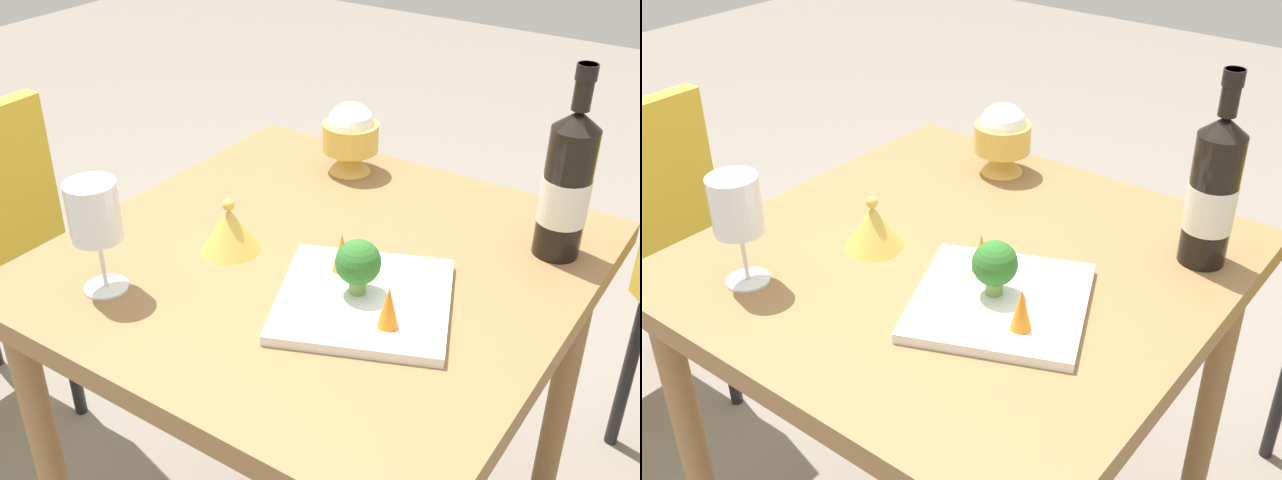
% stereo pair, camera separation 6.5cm
% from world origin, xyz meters
% --- Properties ---
extents(dining_table, '(0.81, 0.81, 0.72)m').
position_xyz_m(dining_table, '(0.00, 0.00, 0.63)').
color(dining_table, olive).
rests_on(dining_table, ground_plane).
extents(wine_bottle, '(0.08, 0.08, 0.32)m').
position_xyz_m(wine_bottle, '(0.31, 0.22, 0.85)').
color(wine_bottle, black).
rests_on(wine_bottle, dining_table).
extents(wine_glass, '(0.08, 0.08, 0.18)m').
position_xyz_m(wine_glass, '(-0.22, -0.26, 0.85)').
color(wine_glass, white).
rests_on(wine_glass, dining_table).
extents(rice_bowl, '(0.11, 0.11, 0.14)m').
position_xyz_m(rice_bowl, '(-0.13, 0.30, 0.80)').
color(rice_bowl, gold).
rests_on(rice_bowl, dining_table).
extents(rice_bowl_lid, '(0.10, 0.10, 0.09)m').
position_xyz_m(rice_bowl_lid, '(-0.13, -0.06, 0.76)').
color(rice_bowl_lid, gold).
rests_on(rice_bowl_lid, dining_table).
extents(serving_plate, '(0.33, 0.33, 0.02)m').
position_xyz_m(serving_plate, '(0.13, -0.08, 0.73)').
color(serving_plate, white).
rests_on(serving_plate, dining_table).
extents(broccoli_floret, '(0.07, 0.07, 0.09)m').
position_xyz_m(broccoli_floret, '(0.12, -0.07, 0.79)').
color(broccoli_floret, '#729E4C').
rests_on(broccoli_floret, serving_plate).
extents(carrot_garnish_left, '(0.03, 0.03, 0.06)m').
position_xyz_m(carrot_garnish_left, '(0.07, -0.04, 0.77)').
color(carrot_garnish_left, orange).
rests_on(carrot_garnish_left, serving_plate).
extents(carrot_garnish_right, '(0.03, 0.03, 0.06)m').
position_xyz_m(carrot_garnish_right, '(0.20, -0.12, 0.77)').
color(carrot_garnish_right, orange).
rests_on(carrot_garnish_right, serving_plate).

